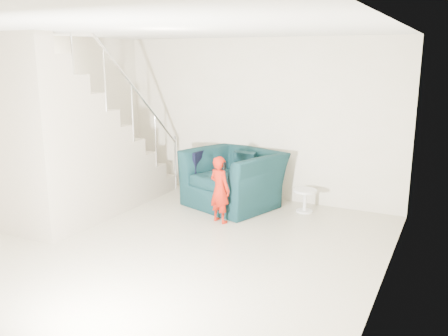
{
  "coord_description": "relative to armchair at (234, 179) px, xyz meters",
  "views": [
    {
      "loc": [
        3.09,
        -4.65,
        2.4
      ],
      "look_at": [
        0.15,
        1.2,
        0.85
      ],
      "focal_mm": 38.0,
      "sensor_mm": 36.0,
      "label": 1
    }
  ],
  "objects": [
    {
      "name": "phone",
      "position": [
        0.27,
        -0.86,
        0.41
      ],
      "size": [
        0.03,
        0.05,
        0.1
      ],
      "primitive_type": "cube",
      "rotation": [
        0.0,
        0.0,
        -0.18
      ],
      "color": "black",
      "rests_on": "toddler"
    },
    {
      "name": "left_wall",
      "position": [
        -2.37,
        -2.1,
        0.9
      ],
      "size": [
        0.0,
        5.5,
        5.5
      ],
      "primitive_type": "plane",
      "rotation": [
        1.57,
        0.0,
        1.57
      ],
      "color": "beige",
      "rests_on": "floor"
    },
    {
      "name": "armchair",
      "position": [
        0.0,
        0.0,
        0.0
      ],
      "size": [
        1.7,
        1.59,
        0.91
      ],
      "primitive_type": "imported",
      "rotation": [
        0.0,
        0.0,
        -0.31
      ],
      "color": "black",
      "rests_on": "floor"
    },
    {
      "name": "throw",
      "position": [
        -0.56,
        -0.03,
        0.12
      ],
      "size": [
        0.06,
        0.55,
        0.62
      ],
      "primitive_type": "cube",
      "color": "black",
      "rests_on": "armchair"
    },
    {
      "name": "right_wall",
      "position": [
        2.63,
        -2.1,
        0.9
      ],
      "size": [
        0.0,
        5.5,
        5.5
      ],
      "primitive_type": "plane",
      "rotation": [
        1.57,
        0.0,
        -1.57
      ],
      "color": "beige",
      "rests_on": "floor"
    },
    {
      "name": "staircase",
      "position": [
        -1.87,
        -1.55,
        0.49
      ],
      "size": [
        1.02,
        3.03,
        3.62
      ],
      "color": "#ADA089",
      "rests_on": "floor"
    },
    {
      "name": "ceiling",
      "position": [
        0.13,
        -2.1,
        2.25
      ],
      "size": [
        5.5,
        5.5,
        0.0
      ],
      "primitive_type": "plane",
      "rotation": [
        3.14,
        0.0,
        0.0
      ],
      "color": "silver",
      "rests_on": "back_wall"
    },
    {
      "name": "side_table",
      "position": [
        1.15,
        0.19,
        -0.21
      ],
      "size": [
        0.37,
        0.37,
        0.37
      ],
      "color": "silver",
      "rests_on": "floor"
    },
    {
      "name": "floor",
      "position": [
        0.13,
        -2.1,
        -0.45
      ],
      "size": [
        5.5,
        5.5,
        0.0
      ],
      "primitive_type": "plane",
      "color": "tan",
      "rests_on": "ground"
    },
    {
      "name": "toddler",
      "position": [
        0.17,
        -0.82,
        0.04
      ],
      "size": [
        0.42,
        0.34,
        1.0
      ],
      "primitive_type": "imported",
      "rotation": [
        0.0,
        0.0,
        2.81
      ],
      "color": "#8B040B",
      "rests_on": "floor"
    },
    {
      "name": "back_wall",
      "position": [
        0.13,
        0.65,
        0.9
      ],
      "size": [
        5.0,
        0.0,
        5.0
      ],
      "primitive_type": "plane",
      "rotation": [
        1.57,
        0.0,
        0.0
      ],
      "color": "beige",
      "rests_on": "floor"
    },
    {
      "name": "cushion",
      "position": [
        0.12,
        0.21,
        0.24
      ],
      "size": [
        0.38,
        0.18,
        0.37
      ],
      "primitive_type": "cube",
      "rotation": [
        0.21,
        0.0,
        0.0
      ],
      "color": "black",
      "rests_on": "armchair"
    }
  ]
}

